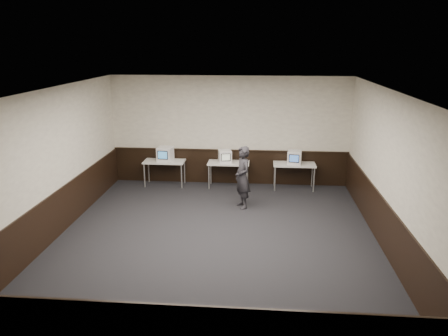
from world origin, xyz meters
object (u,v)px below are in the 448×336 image
object	(u,v)px
desk_right	(294,166)
emac_right	(295,157)
desk_center	(229,165)
emac_left	(165,154)
emac_center	(225,156)
person	(243,177)
desk_left	(164,163)

from	to	relation	value
desk_right	emac_right	world-z (taller)	emac_right
desk_center	emac_left	distance (m)	1.88
desk_center	emac_left	bearing A→B (deg)	-179.81
emac_left	emac_right	world-z (taller)	emac_left
emac_left	emac_center	size ratio (longest dim) A/B	1.10
desk_right	person	size ratio (longest dim) A/B	0.75
desk_center	emac_center	distance (m)	0.27
emac_center	emac_right	xyz separation A→B (m)	(2.00, -0.00, 0.01)
desk_left	person	xyz separation A→B (m)	(2.38, -1.62, 0.13)
desk_left	person	size ratio (longest dim) A/B	0.75
desk_center	emac_center	bearing A→B (deg)	-168.67
emac_right	person	distance (m)	2.14
desk_center	emac_right	bearing A→B (deg)	-0.71
desk_right	emac_center	size ratio (longest dim) A/B	2.68
desk_right	emac_left	bearing A→B (deg)	-179.91
desk_right	emac_center	bearing A→B (deg)	-179.41
emac_left	emac_right	bearing A→B (deg)	7.08
desk_left	emac_left	xyz separation A→B (m)	(0.04, -0.01, 0.28)
desk_center	emac_right	size ratio (longest dim) A/B	2.59
emac_center	person	size ratio (longest dim) A/B	0.28
desk_center	emac_left	world-z (taller)	emac_left
emac_left	emac_right	size ratio (longest dim) A/B	1.06
desk_left	emac_center	size ratio (longest dim) A/B	2.68
desk_right	desk_left	bearing A→B (deg)	180.00
desk_left	desk_center	distance (m)	1.90
desk_center	emac_left	xyz separation A→B (m)	(-1.86, -0.01, 0.28)
desk_left	emac_right	world-z (taller)	emac_right
emac_center	person	distance (m)	1.71
desk_left	emac_right	xyz separation A→B (m)	(3.80, -0.02, 0.26)
emac_right	emac_left	bearing A→B (deg)	-171.71
emac_left	emac_right	xyz separation A→B (m)	(3.76, -0.02, -0.01)
desk_right	emac_right	bearing A→B (deg)	-101.72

